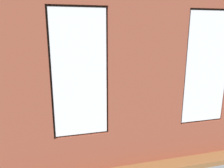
% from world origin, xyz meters
% --- Properties ---
extents(ground_plane, '(7.01, 5.48, 0.10)m').
position_xyz_m(ground_plane, '(0.00, 0.00, -0.05)').
color(ground_plane, brown).
extents(brick_wall_with_windows, '(6.41, 0.30, 3.37)m').
position_xyz_m(brick_wall_with_windows, '(0.00, 2.36, 1.67)').
color(brick_wall_with_windows, brown).
rests_on(brick_wall_with_windows, ground_plane).
extents(couch_by_window, '(1.92, 0.87, 0.80)m').
position_xyz_m(couch_by_window, '(-0.10, 1.71, 0.33)').
color(couch_by_window, black).
rests_on(couch_by_window, ground_plane).
extents(couch_left, '(0.96, 2.02, 0.80)m').
position_xyz_m(couch_left, '(-2.51, 0.39, 0.33)').
color(couch_left, black).
rests_on(couch_left, ground_plane).
extents(coffee_table, '(1.54, 0.75, 0.41)m').
position_xyz_m(coffee_table, '(0.41, -0.24, 0.36)').
color(coffee_table, '#A87547').
rests_on(coffee_table, ground_plane).
extents(cup_ceramic, '(0.08, 0.08, 0.10)m').
position_xyz_m(cup_ceramic, '(0.87, -0.12, 0.46)').
color(cup_ceramic, '#4C4C51').
rests_on(cup_ceramic, coffee_table).
extents(candle_jar, '(0.08, 0.08, 0.12)m').
position_xyz_m(candle_jar, '(0.29, -0.12, 0.47)').
color(candle_jar, '#B7333D').
rests_on(candle_jar, coffee_table).
extents(table_plant_small, '(0.18, 0.18, 0.27)m').
position_xyz_m(table_plant_small, '(0.41, -0.24, 0.56)').
color(table_plant_small, brown).
rests_on(table_plant_small, coffee_table).
extents(remote_gray, '(0.13, 0.17, 0.02)m').
position_xyz_m(remote_gray, '(-0.02, -0.37, 0.42)').
color(remote_gray, '#59595B').
rests_on(remote_gray, coffee_table).
extents(remote_black, '(0.16, 0.15, 0.02)m').
position_xyz_m(remote_black, '(0.60, -0.33, 0.42)').
color(remote_black, black).
rests_on(remote_black, coffee_table).
extents(media_console, '(0.92, 0.42, 0.48)m').
position_xyz_m(media_console, '(2.86, 0.54, 0.24)').
color(media_console, black).
rests_on(media_console, ground_plane).
extents(papasan_chair, '(1.01, 1.01, 0.66)m').
position_xyz_m(papasan_chair, '(0.11, -1.38, 0.43)').
color(papasan_chair, olive).
rests_on(papasan_chair, ground_plane).
extents(potted_plant_beside_window_right, '(0.74, 0.70, 1.21)m').
position_xyz_m(potted_plant_beside_window_right, '(2.06, 1.82, 0.66)').
color(potted_plant_beside_window_right, beige).
rests_on(potted_plant_beside_window_right, ground_plane).
extents(potted_plant_mid_room_small, '(0.40, 0.40, 0.57)m').
position_xyz_m(potted_plant_mid_room_small, '(-0.81, -1.05, 0.38)').
color(potted_plant_mid_room_small, beige).
rests_on(potted_plant_mid_room_small, ground_plane).
extents(potted_plant_corner_near_left, '(0.99, 1.03, 1.28)m').
position_xyz_m(potted_plant_corner_near_left, '(-2.65, -1.75, 0.72)').
color(potted_plant_corner_near_left, brown).
rests_on(potted_plant_corner_near_left, ground_plane).
extents(potted_plant_foreground_right, '(0.70, 0.70, 1.00)m').
position_xyz_m(potted_plant_foreground_right, '(2.56, -1.69, 0.64)').
color(potted_plant_foreground_right, brown).
rests_on(potted_plant_foreground_right, ground_plane).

